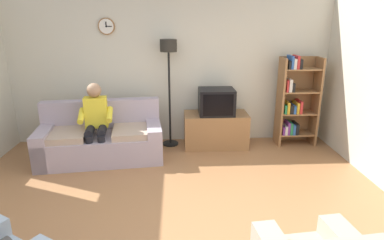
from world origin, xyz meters
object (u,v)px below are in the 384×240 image
object	(u,v)px
bookshelf	(295,101)
person_on_couch	(96,119)
tv	(216,102)
couch	(101,140)
floor_lamp	(169,64)
tv_stand	(216,130)

from	to	relation	value
bookshelf	person_on_couch	xyz separation A→B (m)	(-3.33, -0.62, -0.09)
tv	couch	bearing A→B (deg)	-167.49
floor_lamp	bookshelf	bearing A→B (deg)	-0.77
couch	bookshelf	size ratio (longest dim) A/B	1.25
tv	person_on_couch	xyz separation A→B (m)	(-1.93, -0.53, -0.12)
tv_stand	person_on_couch	xyz separation A→B (m)	(-1.93, -0.56, 0.40)
floor_lamp	tv_stand	bearing A→B (deg)	-7.03
tv_stand	tv	world-z (taller)	tv
couch	bookshelf	distance (m)	3.37
tv_stand	person_on_couch	size ratio (longest dim) A/B	0.89
tv_stand	floor_lamp	bearing A→B (deg)	172.97
tv_stand	person_on_couch	distance (m)	2.05
tv	floor_lamp	world-z (taller)	floor_lamp
tv_stand	tv	xyz separation A→B (m)	(-0.00, -0.02, 0.52)
couch	person_on_couch	world-z (taller)	person_on_couch
tv_stand	couch	bearing A→B (deg)	-166.79
couch	person_on_couch	xyz separation A→B (m)	(-0.03, -0.11, 0.39)
tv	person_on_couch	size ratio (longest dim) A/B	0.48
couch	tv_stand	size ratio (longest dim) A/B	1.81
tv	floor_lamp	size ratio (longest dim) A/B	0.32
couch	person_on_couch	distance (m)	0.40
couch	tv	bearing A→B (deg)	12.51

